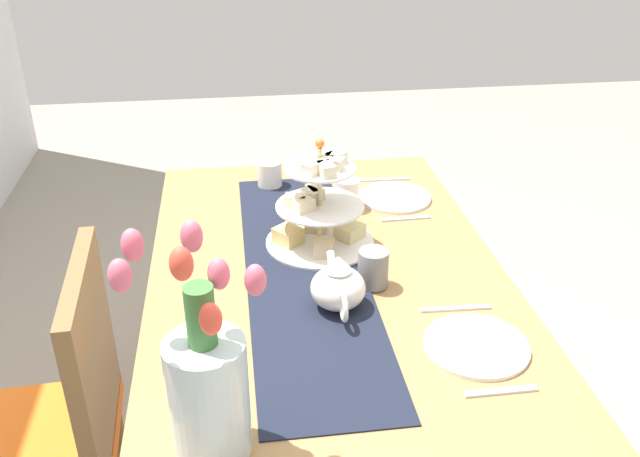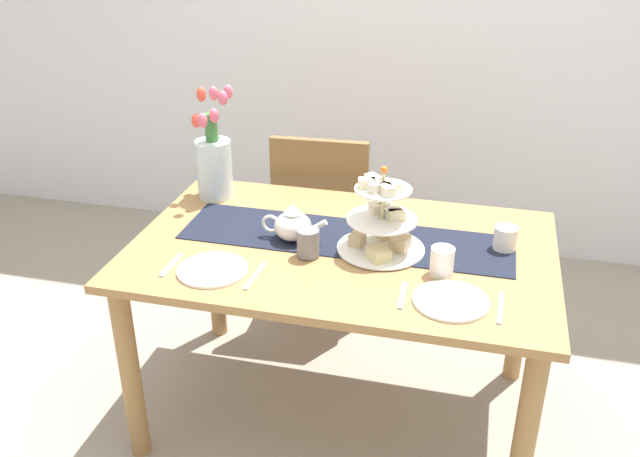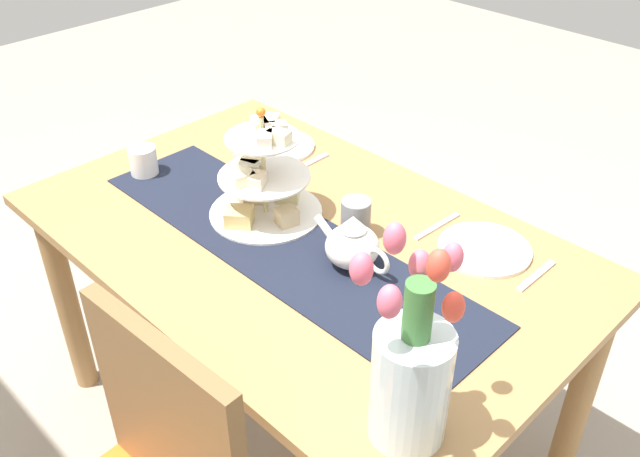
# 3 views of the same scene
# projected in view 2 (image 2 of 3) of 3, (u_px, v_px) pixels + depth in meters

# --- Properties ---
(ground_plane) EXTENTS (8.00, 8.00, 0.00)m
(ground_plane) POSITION_uv_depth(u_px,v_px,m) (339.00, 410.00, 2.72)
(ground_plane) COLOR gray
(room_wall_rear) EXTENTS (6.00, 0.08, 2.60)m
(room_wall_rear) POSITION_uv_depth(u_px,v_px,m) (410.00, 7.00, 3.48)
(room_wall_rear) COLOR silver
(room_wall_rear) RESTS_ON ground_plane
(dining_table) EXTENTS (1.45, 0.91, 0.74)m
(dining_table) POSITION_uv_depth(u_px,v_px,m) (342.00, 273.00, 2.44)
(dining_table) COLOR #A37747
(dining_table) RESTS_ON ground_plane
(chair_left) EXTENTS (0.44, 0.44, 0.91)m
(chair_left) POSITION_uv_depth(u_px,v_px,m) (324.00, 216.00, 3.14)
(chair_left) COLOR brown
(chair_left) RESTS_ON ground_plane
(table_runner) EXTENTS (1.17, 0.30, 0.00)m
(table_runner) POSITION_uv_depth(u_px,v_px,m) (346.00, 238.00, 2.44)
(table_runner) COLOR black
(table_runner) RESTS_ON dining_table
(tiered_cake_stand) EXTENTS (0.30, 0.30, 0.30)m
(tiered_cake_stand) POSITION_uv_depth(u_px,v_px,m) (382.00, 224.00, 2.32)
(tiered_cake_stand) COLOR beige
(tiered_cake_stand) RESTS_ON table_runner
(teapot) EXTENTS (0.24, 0.13, 0.14)m
(teapot) POSITION_uv_depth(u_px,v_px,m) (292.00, 225.00, 2.40)
(teapot) COLOR white
(teapot) RESTS_ON table_runner
(tulip_vase) EXTENTS (0.14, 0.24, 0.44)m
(tulip_vase) POSITION_uv_depth(u_px,v_px,m) (214.00, 161.00, 2.70)
(tulip_vase) COLOR silver
(tulip_vase) RESTS_ON dining_table
(cream_jug) EXTENTS (0.08, 0.08, 0.08)m
(cream_jug) POSITION_uv_depth(u_px,v_px,m) (505.00, 238.00, 2.34)
(cream_jug) COLOR white
(cream_jug) RESTS_ON dining_table
(dinner_plate_left) EXTENTS (0.23, 0.23, 0.01)m
(dinner_plate_left) POSITION_uv_depth(u_px,v_px,m) (212.00, 270.00, 2.23)
(dinner_plate_left) COLOR white
(dinner_plate_left) RESTS_ON dining_table
(fork_left) EXTENTS (0.02, 0.15, 0.01)m
(fork_left) POSITION_uv_depth(u_px,v_px,m) (171.00, 265.00, 2.26)
(fork_left) COLOR silver
(fork_left) RESTS_ON dining_table
(knife_left) EXTENTS (0.02, 0.17, 0.01)m
(knife_left) POSITION_uv_depth(u_px,v_px,m) (255.00, 276.00, 2.20)
(knife_left) COLOR silver
(knife_left) RESTS_ON dining_table
(dinner_plate_right) EXTENTS (0.23, 0.23, 0.01)m
(dinner_plate_right) POSITION_uv_depth(u_px,v_px,m) (451.00, 301.00, 2.06)
(dinner_plate_right) COLOR white
(dinner_plate_right) RESTS_ON dining_table
(fork_right) EXTENTS (0.02, 0.15, 0.01)m
(fork_right) POSITION_uv_depth(u_px,v_px,m) (402.00, 295.00, 2.09)
(fork_right) COLOR silver
(fork_right) RESTS_ON dining_table
(knife_right) EXTENTS (0.02, 0.17, 0.01)m
(knife_right) POSITION_uv_depth(u_px,v_px,m) (500.00, 308.00, 2.03)
(knife_right) COLOR silver
(knife_right) RESTS_ON dining_table
(mug_grey) EXTENTS (0.08, 0.08, 0.09)m
(mug_grey) POSITION_uv_depth(u_px,v_px,m) (308.00, 243.00, 2.30)
(mug_grey) COLOR slate
(mug_grey) RESTS_ON table_runner
(mug_white_text) EXTENTS (0.08, 0.08, 0.09)m
(mug_white_text) POSITION_uv_depth(u_px,v_px,m) (442.00, 261.00, 2.19)
(mug_white_text) COLOR white
(mug_white_text) RESTS_ON dining_table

